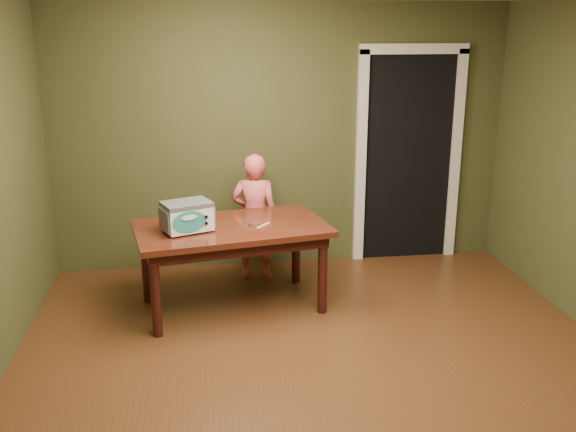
{
  "coord_description": "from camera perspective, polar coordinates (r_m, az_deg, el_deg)",
  "views": [
    {
      "loc": [
        -0.8,
        -3.74,
        2.4
      ],
      "look_at": [
        -0.15,
        1.0,
        0.95
      ],
      "focal_mm": 40.0,
      "sensor_mm": 36.0,
      "label": 1
    }
  ],
  "objects": [
    {
      "name": "floor",
      "position": [
        4.51,
        3.69,
        -15.3
      ],
      "size": [
        5.0,
        5.0,
        0.0
      ],
      "primitive_type": "plane",
      "color": "#502817",
      "rests_on": "ground"
    },
    {
      "name": "room_shell",
      "position": [
        3.88,
        4.16,
        6.54
      ],
      "size": [
        4.52,
        5.02,
        2.61
      ],
      "color": "#3F4725",
      "rests_on": "ground"
    },
    {
      "name": "doorway",
      "position": [
        6.98,
        9.86,
        5.52
      ],
      "size": [
        1.1,
        0.66,
        2.25
      ],
      "color": "black",
      "rests_on": "ground"
    },
    {
      "name": "dining_table",
      "position": [
        5.48,
        -5.04,
        -1.82
      ],
      "size": [
        1.73,
        1.17,
        0.75
      ],
      "rotation": [
        0.0,
        0.0,
        0.18
      ],
      "color": "#3D170D",
      "rests_on": "floor"
    },
    {
      "name": "toy_oven",
      "position": [
        5.3,
        -8.96,
        0.05
      ],
      "size": [
        0.47,
        0.39,
        0.25
      ],
      "rotation": [
        0.0,
        0.0,
        0.37
      ],
      "color": "#4C4F54",
      "rests_on": "dining_table"
    },
    {
      "name": "baking_pan",
      "position": [
        5.45,
        -3.07,
        -0.65
      ],
      "size": [
        0.1,
        0.1,
        0.02
      ],
      "color": "silver",
      "rests_on": "dining_table"
    },
    {
      "name": "spatula",
      "position": [
        5.42,
        -2.2,
        -0.83
      ],
      "size": [
        0.13,
        0.15,
        0.01
      ],
      "primitive_type": "cube",
      "rotation": [
        0.0,
        0.0,
        0.87
      ],
      "color": "#ECD466",
      "rests_on": "dining_table"
    },
    {
      "name": "child",
      "position": [
        6.12,
        -2.98,
        -0.09
      ],
      "size": [
        0.5,
        0.38,
        1.23
      ],
      "primitive_type": "imported",
      "rotation": [
        0.0,
        0.0,
        2.94
      ],
      "color": "#E6625E",
      "rests_on": "floor"
    }
  ]
}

